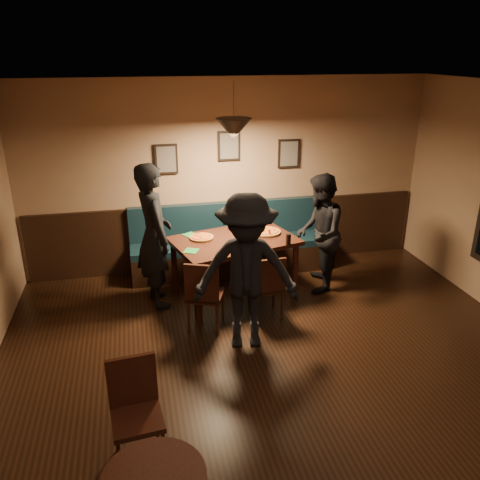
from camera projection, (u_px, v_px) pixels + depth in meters
The scene contains 24 objects.
floor at pixel (305, 415), 4.49m from camera, with size 7.00×7.00×0.00m, color black.
ceiling at pixel (324, 101), 3.47m from camera, with size 7.00×7.00×0.00m, color silver.
wall_back at pixel (229, 176), 7.16m from camera, with size 6.00×6.00×0.00m, color #8C704F.
wainscot at pixel (230, 234), 7.46m from camera, with size 5.88×0.06×1.00m, color black.
booth_bench at pixel (233, 240), 7.22m from camera, with size 3.00×0.60×1.00m, color #0F232D, non-canonical shape.
picture_left at pixel (166, 159), 6.84m from camera, with size 0.32×0.04×0.42m, color black.
picture_center at pixel (229, 146), 6.97m from camera, with size 0.32×0.04×0.42m, color black.
picture_right at pixel (289, 153), 7.20m from camera, with size 0.32×0.04×0.42m, color black.
pendant_lamp at pixel (234, 129), 5.84m from camera, with size 0.44×0.44×0.25m, color black.
dining_table at pixel (234, 268), 6.51m from camera, with size 1.55×1.00×0.83m, color black.
chair_near_left at pixel (206, 293), 5.76m from camera, with size 0.40×0.40×0.90m, color #32170E, non-canonical shape.
chair_near_right at pixel (266, 285), 6.01m from camera, with size 0.37×0.37×0.85m, color black, non-canonical shape.
diner_left at pixel (154, 236), 6.15m from camera, with size 0.69×0.45×1.88m, color black.
diner_right at pixel (319, 234), 6.58m from camera, with size 0.79×0.62×1.63m, color black.
diner_front at pixel (246, 273), 5.27m from camera, with size 1.15×0.66×1.78m, color black.
pizza_a at pixel (201, 237), 6.37m from camera, with size 0.31×0.31×0.04m, color #C86025.
pizza_b at pixel (244, 243), 6.17m from camera, with size 0.32×0.32×0.04m, color orange.
pizza_c at pixel (266, 232), 6.55m from camera, with size 0.38×0.38×0.04m, color #BE8123.
soda_glass at pixel (288, 239), 6.16m from camera, with size 0.07×0.07×0.14m, color black.
tabasco_bottle at pixel (270, 233), 6.42m from camera, with size 0.03×0.03×0.11m, color maroon.
napkin_a at pixel (190, 235), 6.50m from camera, with size 0.16×0.16×0.01m, color #1C6C2D.
napkin_b at pixel (191, 251), 5.98m from camera, with size 0.17×0.17×0.01m, color #207B2E.
cutlery_set at pixel (240, 250), 6.02m from camera, with size 0.02×0.17×0.00m, color silver.
cafe_chair_far at pixel (137, 417), 3.83m from camera, with size 0.39×0.39×0.89m, color #321A0E, non-canonical shape.
Camera 1 is at (-1.36, -3.37, 3.15)m, focal length 36.50 mm.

